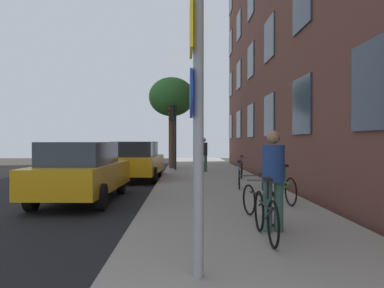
{
  "coord_description": "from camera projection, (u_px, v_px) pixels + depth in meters",
  "views": [
    {
      "loc": [
        -0.02,
        -0.61,
        1.66
      ],
      "look_at": [
        0.2,
        9.21,
        1.58
      ],
      "focal_mm": 35.42,
      "sensor_mm": 36.0,
      "label": 1
    }
  ],
  "objects": [
    {
      "name": "bicycle_4",
      "position": [
        242.0,
        169.0,
        15.79
      ],
      "size": [
        0.47,
        1.65,
        0.95
      ],
      "color": "black",
      "rests_on": "sidewalk"
    },
    {
      "name": "bicycle_1",
      "position": [
        260.0,
        202.0,
        7.33
      ],
      "size": [
        0.52,
        1.65,
        0.93
      ],
      "color": "black",
      "rests_on": "sidewalk"
    },
    {
      "name": "bicycle_2",
      "position": [
        283.0,
        188.0,
        9.39
      ],
      "size": [
        0.42,
        1.62,
        0.97
      ],
      "color": "black",
      "rests_on": "sidewalk"
    },
    {
      "name": "car_1",
      "position": [
        136.0,
        160.0,
        15.83
      ],
      "size": [
        2.06,
        4.42,
        1.62
      ],
      "color": "orange",
      "rests_on": "road_asphalt"
    },
    {
      "name": "car_0",
      "position": [
        82.0,
        171.0,
        10.29
      ],
      "size": [
        1.96,
        4.52,
        1.62
      ],
      "color": "orange",
      "rests_on": "road_asphalt"
    },
    {
      "name": "road_asphalt",
      "position": [
        74.0,
        181.0,
        15.52
      ],
      "size": [
        7.0,
        38.0,
        0.01
      ],
      "primitive_type": "cube",
      "color": "black",
      "rests_on": "ground"
    },
    {
      "name": "sign_post",
      "position": [
        196.0,
        104.0,
        4.26
      ],
      "size": [
        0.16,
        0.6,
        3.49
      ],
      "color": "gray",
      "rests_on": "sidewalk"
    },
    {
      "name": "ground_plane",
      "position": [
        126.0,
        181.0,
        15.56
      ],
      "size": [
        41.8,
        41.8,
        0.0
      ],
      "primitive_type": "plane",
      "color": "#332D28"
    },
    {
      "name": "sidewalk",
      "position": [
        211.0,
        180.0,
        15.64
      ],
      "size": [
        4.2,
        38.0,
        0.12
      ],
      "primitive_type": "cube",
      "color": "gray",
      "rests_on": "ground"
    },
    {
      "name": "pedestrian_0",
      "position": [
        273.0,
        174.0,
        6.43
      ],
      "size": [
        0.52,
        0.52,
        1.72
      ],
      "color": "#33594C",
      "rests_on": "sidewalk"
    },
    {
      "name": "tree_near",
      "position": [
        172.0,
        98.0,
        21.31
      ],
      "size": [
        2.57,
        2.57,
        5.12
      ],
      "color": "brown",
      "rests_on": "sidewalk"
    },
    {
      "name": "traffic_light",
      "position": [
        173.0,
        126.0,
        20.19
      ],
      "size": [
        0.43,
        0.24,
        3.44
      ],
      "color": "black",
      "rests_on": "sidewalk"
    },
    {
      "name": "bicycle_0",
      "position": [
        266.0,
        215.0,
        5.92
      ],
      "size": [
        0.42,
        1.7,
        0.98
      ],
      "color": "black",
      "rests_on": "sidewalk"
    },
    {
      "name": "pedestrian_1",
      "position": [
        204.0,
        152.0,
        18.9
      ],
      "size": [
        0.48,
        0.48,
        1.71
      ],
      "color": "#33594C",
      "rests_on": "sidewalk"
    },
    {
      "name": "bicycle_3",
      "position": [
        239.0,
        177.0,
        12.42
      ],
      "size": [
        0.42,
        1.59,
        0.9
      ],
      "color": "black",
      "rests_on": "sidewalk"
    }
  ]
}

